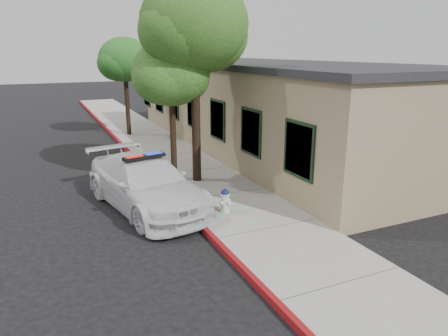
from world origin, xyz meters
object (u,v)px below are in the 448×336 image
street_tree_near (171,76)px  street_tree_mid (194,29)px  street_tree_far (125,62)px  police_car (146,183)px  fire_hydrant (225,200)px  clapboard_building (266,106)px

street_tree_near → street_tree_mid: street_tree_mid is taller
street_tree_far → street_tree_mid: bearing=-87.2°
police_car → fire_hydrant: (1.94, -1.68, -0.29)m
police_car → street_tree_mid: (2.32, 1.63, 4.65)m
street_tree_near → street_tree_far: size_ratio=0.94×
clapboard_building → street_tree_near: bearing=-148.7°
police_car → street_tree_far: (1.84, 11.22, 3.36)m
fire_hydrant → police_car: bearing=117.1°
street_tree_far → police_car: bearing=-99.3°
clapboard_building → fire_hydrant: 9.49m
police_car → fire_hydrant: police_car is taller
fire_hydrant → street_tree_near: (-0.33, 3.81, 3.40)m
clapboard_building → street_tree_far: (-5.75, 5.45, 2.04)m
police_car → fire_hydrant: size_ratio=8.14×
street_tree_near → fire_hydrant: bearing=-85.0°
police_car → fire_hydrant: 2.59m
street_tree_near → clapboard_building: bearing=31.3°
fire_hydrant → street_tree_far: bearing=68.3°
street_tree_near → street_tree_far: bearing=88.5°
street_tree_near → street_tree_far: (0.24, 9.09, 0.25)m
street_tree_far → fire_hydrant: bearing=-89.6°
street_tree_mid → street_tree_far: 9.69m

